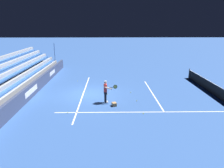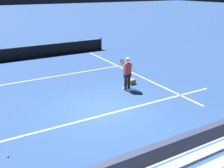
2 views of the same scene
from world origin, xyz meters
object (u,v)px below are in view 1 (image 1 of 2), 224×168
object	(u,v)px
tennis_ball_far_right	(68,113)
tennis_net	(212,88)
tennis_player	(106,92)
tennis_ball_on_baseline	(143,113)
tennis_ball_stray_back	(108,94)
tennis_ball_near_player	(78,81)
tennis_ball_midcourt	(137,101)
tennis_ball_by_box	(131,92)
ball_box_cardboard	(114,104)

from	to	relation	value
tennis_ball_far_right	tennis_net	world-z (taller)	tennis_net
tennis_player	tennis_ball_far_right	distance (m)	3.36
tennis_ball_on_baseline	tennis_ball_stray_back	size ratio (longest dim) A/B	1.00
tennis_player	tennis_ball_far_right	bearing A→B (deg)	-52.37
tennis_ball_near_player	tennis_ball_midcourt	world-z (taller)	same
tennis_ball_on_baseline	tennis_ball_stray_back	world-z (taller)	same
tennis_player	tennis_ball_by_box	distance (m)	3.37
tennis_ball_on_baseline	tennis_player	bearing A→B (deg)	-130.98
ball_box_cardboard	tennis_ball_on_baseline	bearing A→B (deg)	52.01
tennis_ball_on_baseline	tennis_ball_midcourt	size ratio (longest dim) A/B	1.00
tennis_ball_far_right	tennis_ball_stray_back	world-z (taller)	same
tennis_ball_on_baseline	tennis_ball_near_player	size ratio (longest dim) A/B	1.00
tennis_ball_far_right	tennis_ball_near_player	distance (m)	8.45
tennis_ball_by_box	tennis_player	bearing A→B (deg)	-41.05
tennis_ball_by_box	tennis_ball_midcourt	bearing A→B (deg)	7.15
tennis_net	tennis_player	bearing A→B (deg)	-76.42
tennis_player	tennis_ball_by_box	xyz separation A→B (m)	(-2.46, 2.14, -0.86)
ball_box_cardboard	tennis_player	bearing A→B (deg)	-138.74
tennis_ball_on_baseline	tennis_ball_near_player	world-z (taller)	same
tennis_ball_midcourt	tennis_ball_by_box	bearing A→B (deg)	-172.85
tennis_net	tennis_ball_near_player	bearing A→B (deg)	-109.20
ball_box_cardboard	tennis_ball_stray_back	size ratio (longest dim) A/B	6.06
tennis_ball_far_right	tennis_ball_on_baseline	distance (m)	5.12
tennis_net	ball_box_cardboard	bearing A→B (deg)	-71.11
ball_box_cardboard	tennis_ball_far_right	size ratio (longest dim) A/B	6.06
tennis_ball_far_right	tennis_ball_near_player	xyz separation A→B (m)	(-8.44, -0.46, 0.00)
tennis_ball_on_baseline	tennis_ball_by_box	xyz separation A→B (m)	(-4.67, -0.40, 0.00)
tennis_ball_far_right	tennis_ball_near_player	world-z (taller)	same
tennis_ball_stray_back	tennis_net	bearing A→B (deg)	91.52
ball_box_cardboard	tennis_ball_by_box	bearing A→B (deg)	154.35
ball_box_cardboard	tennis_ball_far_right	bearing A→B (deg)	-68.25
tennis_ball_on_baseline	tennis_ball_midcourt	distance (m)	2.50
tennis_ball_far_right	tennis_ball_near_player	bearing A→B (deg)	-176.85
tennis_ball_midcourt	tennis_net	size ratio (longest dim) A/B	0.01
tennis_ball_midcourt	tennis_net	distance (m)	7.02
tennis_player	tennis_net	bearing A→B (deg)	103.58
tennis_ball_by_box	tennis_net	distance (m)	7.03
ball_box_cardboard	tennis_ball_near_player	bearing A→B (deg)	-152.97
tennis_ball_far_right	tennis_ball_on_baseline	xyz separation A→B (m)	(0.23, 5.11, 0.00)
ball_box_cardboard	tennis_ball_by_box	size ratio (longest dim) A/B	6.06
tennis_ball_on_baseline	tennis_net	xyz separation A→B (m)	(-4.42, 6.61, 0.46)
tennis_ball_near_player	tennis_ball_stray_back	xyz separation A→B (m)	(4.48, 3.18, 0.00)
tennis_player	tennis_ball_on_baseline	xyz separation A→B (m)	(2.21, 2.54, -0.86)
ball_box_cardboard	tennis_ball_midcourt	distance (m)	2.05
tennis_ball_far_right	tennis_ball_by_box	distance (m)	6.48
ball_box_cardboard	tennis_ball_near_player	distance (m)	8.04
tennis_ball_midcourt	tennis_net	bearing A→B (deg)	105.93
tennis_player	ball_box_cardboard	world-z (taller)	tennis_player
ball_box_cardboard	tennis_ball_on_baseline	distance (m)	2.44
tennis_ball_on_baseline	tennis_ball_near_player	bearing A→B (deg)	-147.24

